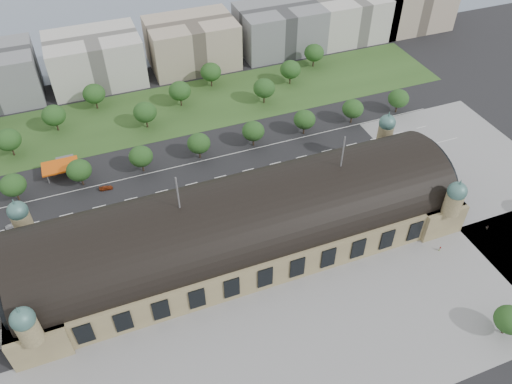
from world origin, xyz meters
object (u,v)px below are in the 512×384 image
object	(u,v)px
petrol_station	(63,164)
traffic_car_1	(11,226)
pedestrian_0	(440,249)
pedestrian_2	(487,227)
bus_mid	(244,178)
bus_west	(162,201)
traffic_car_3	(106,188)
parked_car_3	(86,233)
parked_car_4	(76,244)
traffic_car_2	(62,223)
parked_car_5	(87,233)
bus_east	(245,187)
parked_car_2	(82,234)
parked_car_1	(52,242)
parked_car_0	(49,251)
traffic_car_4	(252,182)
parked_car_6	(177,218)

from	to	relation	value
petrol_station	traffic_car_1	bearing A→B (deg)	-128.04
pedestrian_0	pedestrian_2	world-z (taller)	pedestrian_0
bus_mid	pedestrian_2	xyz separation A→B (m)	(72.36, -56.02, -0.60)
bus_west	traffic_car_3	bearing A→B (deg)	53.66
petrol_station	parked_car_3	xyz separation A→B (m)	(3.73, -40.28, -2.15)
bus_mid	parked_car_4	bearing A→B (deg)	104.48
parked_car_4	bus_west	world-z (taller)	bus_west
traffic_car_1	pedestrian_0	xyz separation A→B (m)	(137.24, -64.88, 0.31)
traffic_car_2	pedestrian_2	bearing A→B (deg)	65.49
traffic_car_1	parked_car_3	xyz separation A→B (m)	(24.76, -13.40, 0.13)
parked_car_5	pedestrian_0	xyz separation A→B (m)	(112.26, -51.47, 0.30)
traffic_car_3	petrol_station	bearing A→B (deg)	43.00
pedestrian_2	bus_east	bearing A→B (deg)	17.66
parked_car_2	bus_mid	size ratio (longest dim) A/B	0.50
parked_car_4	bus_mid	world-z (taller)	bus_mid
parked_car_1	parked_car_3	distance (m)	11.65
bus_west	pedestrian_2	world-z (taller)	bus_west
parked_car_5	pedestrian_2	distance (m)	143.02
bus_east	traffic_car_1	bearing A→B (deg)	80.76
parked_car_5	petrol_station	bearing A→B (deg)	151.82
petrol_station	parked_car_0	xyz separation A→B (m)	(-9.28, -44.28, -2.15)
parked_car_4	pedestrian_0	size ratio (longest dim) A/B	2.32
parked_car_4	parked_car_2	bearing A→B (deg)	123.12
petrol_station	traffic_car_3	xyz separation A→B (m)	(13.92, -18.29, -2.21)
traffic_car_2	parked_car_4	bearing A→B (deg)	13.23
parked_car_1	bus_mid	bearing A→B (deg)	71.70
bus_east	pedestrian_0	xyz separation A→B (m)	(51.71, -53.47, -0.68)
traffic_car_3	traffic_car_1	bearing A→B (deg)	109.53
parked_car_5	bus_east	xyz separation A→B (m)	(60.55, 2.00, 0.98)
bus_east	parked_car_3	bearing A→B (deg)	90.24
traffic_car_1	traffic_car_4	bearing A→B (deg)	-101.58
parked_car_6	bus_west	distance (m)	10.02
traffic_car_3	bus_west	bearing A→B (deg)	-126.08
parked_car_3	parked_car_4	world-z (taller)	parked_car_3
traffic_car_1	parked_car_4	bearing A→B (deg)	-135.61
traffic_car_1	bus_mid	world-z (taller)	bus_mid
parked_car_3	bus_mid	world-z (taller)	bus_mid
parked_car_3	parked_car_4	distance (m)	5.46
traffic_car_2	traffic_car_3	xyz separation A→B (m)	(17.63, 13.43, -0.02)
traffic_car_1	traffic_car_3	world-z (taller)	traffic_car_3
traffic_car_3	parked_car_6	distance (m)	34.04
petrol_station	traffic_car_2	world-z (taller)	petrol_station
traffic_car_1	parked_car_0	distance (m)	21.00
petrol_station	bus_mid	world-z (taller)	petrol_station
bus_west	bus_mid	bearing A→B (deg)	-81.74
parked_car_3	traffic_car_2	bearing A→B (deg)	-175.75
parked_car_2	pedestrian_2	xyz separation A→B (m)	(136.20, -49.02, 0.12)
traffic_car_3	parked_car_0	distance (m)	34.84
parked_car_1	pedestrian_0	world-z (taller)	pedestrian_0
traffic_car_3	bus_east	xyz separation A→B (m)	(50.57, -19.99, 0.91)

